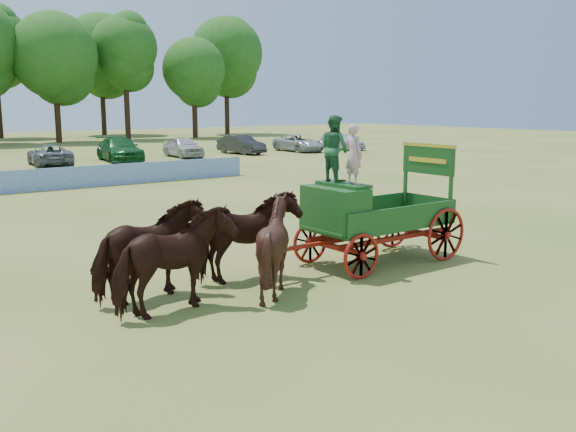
% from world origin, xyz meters
% --- Properties ---
extents(ground, '(160.00, 160.00, 0.00)m').
position_xyz_m(ground, '(0.00, 0.00, 0.00)').
color(ground, olive).
rests_on(ground, ground).
extents(horse_lead_left, '(2.59, 1.46, 2.07)m').
position_xyz_m(horse_lead_left, '(-2.00, -1.63, 1.04)').
color(horse_lead_left, black).
rests_on(horse_lead_left, ground).
extents(horse_lead_right, '(2.61, 1.53, 2.07)m').
position_xyz_m(horse_lead_right, '(-2.00, -0.53, 1.04)').
color(horse_lead_right, black).
rests_on(horse_lead_right, ground).
extents(horse_wheel_left, '(2.00, 1.81, 2.08)m').
position_xyz_m(horse_wheel_left, '(0.40, -1.63, 1.04)').
color(horse_wheel_left, black).
rests_on(horse_wheel_left, ground).
extents(horse_wheel_right, '(2.48, 1.18, 2.07)m').
position_xyz_m(horse_wheel_right, '(0.40, -0.53, 1.04)').
color(horse_wheel_right, black).
rests_on(horse_wheel_right, ground).
extents(farm_dray, '(6.00, 2.00, 3.78)m').
position_xyz_m(farm_dray, '(3.36, -1.04, 1.65)').
color(farm_dray, maroon).
rests_on(farm_dray, ground).
extents(parked_cars, '(57.83, 7.01, 1.64)m').
position_xyz_m(parked_cars, '(3.49, 30.01, 0.74)').
color(parked_cars, silver).
rests_on(parked_cars, ground).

